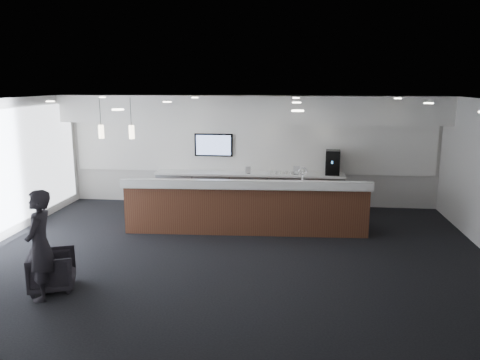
# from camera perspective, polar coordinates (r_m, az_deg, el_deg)

# --- Properties ---
(ground) EXTENTS (10.00, 10.00, 0.00)m
(ground) POSITION_cam_1_polar(r_m,az_deg,el_deg) (9.30, -1.04, -9.13)
(ground) COLOR black
(ground) RESTS_ON ground
(ceiling) EXTENTS (10.00, 8.00, 0.02)m
(ceiling) POSITION_cam_1_polar(r_m,az_deg,el_deg) (8.69, -1.12, 9.66)
(ceiling) COLOR black
(ceiling) RESTS_ON back_wall
(back_wall) EXTENTS (10.00, 0.02, 3.00)m
(back_wall) POSITION_cam_1_polar(r_m,az_deg,el_deg) (12.80, 1.27, 3.61)
(back_wall) COLOR silver
(back_wall) RESTS_ON ground
(soffit_bulkhead) EXTENTS (10.00, 0.90, 0.70)m
(soffit_bulkhead) POSITION_cam_1_polar(r_m,az_deg,el_deg) (12.24, 1.11, 8.65)
(soffit_bulkhead) COLOR white
(soffit_bulkhead) RESTS_ON back_wall
(alcove_panel) EXTENTS (9.80, 0.06, 1.40)m
(alcove_panel) POSITION_cam_1_polar(r_m,az_deg,el_deg) (12.75, 1.26, 4.04)
(alcove_panel) COLOR white
(alcove_panel) RESTS_ON back_wall
(back_credenza) EXTENTS (5.06, 0.66, 0.95)m
(back_credenza) POSITION_cam_1_polar(r_m,az_deg,el_deg) (12.63, 1.10, -1.21)
(back_credenza) COLOR gray
(back_credenza) RESTS_ON ground
(wall_tv) EXTENTS (1.05, 0.08, 0.62)m
(wall_tv) POSITION_cam_1_polar(r_m,az_deg,el_deg) (12.81, -3.23, 4.29)
(wall_tv) COLOR black
(wall_tv) RESTS_ON back_wall
(pendant_left) EXTENTS (0.12, 0.12, 0.30)m
(pendant_left) POSITION_cam_1_polar(r_m,az_deg,el_deg) (10.12, -14.15, 5.35)
(pendant_left) COLOR beige
(pendant_left) RESTS_ON ceiling
(pendant_right) EXTENTS (0.12, 0.12, 0.30)m
(pendant_right) POSITION_cam_1_polar(r_m,az_deg,el_deg) (10.38, -17.78, 5.31)
(pendant_right) COLOR beige
(pendant_right) RESTS_ON ceiling
(ceiling_can_lights) EXTENTS (7.00, 5.00, 0.02)m
(ceiling_can_lights) POSITION_cam_1_polar(r_m,az_deg,el_deg) (8.70, -1.12, 9.46)
(ceiling_can_lights) COLOR white
(ceiling_can_lights) RESTS_ON ceiling
(service_counter) EXTENTS (5.50, 1.16, 1.49)m
(service_counter) POSITION_cam_1_polar(r_m,az_deg,el_deg) (10.59, 0.72, -3.25)
(service_counter) COLOR #50281A
(service_counter) RESTS_ON ground
(coffee_machine) EXTENTS (0.40, 0.51, 0.64)m
(coffee_machine) POSITION_cam_1_polar(r_m,az_deg,el_deg) (12.49, 11.23, 2.11)
(coffee_machine) COLOR black
(coffee_machine) RESTS_ON back_credenza
(info_sign_left) EXTENTS (0.14, 0.07, 0.19)m
(info_sign_left) POSITION_cam_1_polar(r_m,az_deg,el_deg) (12.39, 0.98, 1.22)
(info_sign_left) COLOR silver
(info_sign_left) RESTS_ON back_credenza
(info_sign_right) EXTENTS (0.17, 0.06, 0.23)m
(info_sign_right) POSITION_cam_1_polar(r_m,az_deg,el_deg) (12.37, 6.92, 1.19)
(info_sign_right) COLOR silver
(info_sign_right) RESTS_ON back_credenza
(armchair) EXTENTS (0.91, 0.90, 0.64)m
(armchair) POSITION_cam_1_polar(r_m,az_deg,el_deg) (8.35, -21.90, -10.18)
(armchair) COLOR black
(armchair) RESTS_ON ground
(lounge_guest) EXTENTS (0.51, 0.69, 1.74)m
(lounge_guest) POSITION_cam_1_polar(r_m,az_deg,el_deg) (7.89, -23.19, -7.31)
(lounge_guest) COLOR black
(lounge_guest) RESTS_ON ground
(cup_0) EXTENTS (0.10, 0.10, 0.09)m
(cup_0) POSITION_cam_1_polar(r_m,az_deg,el_deg) (12.39, 6.95, 0.89)
(cup_0) COLOR white
(cup_0) RESTS_ON back_credenza
(cup_1) EXTENTS (0.13, 0.13, 0.09)m
(cup_1) POSITION_cam_1_polar(r_m,az_deg,el_deg) (12.39, 6.30, 0.90)
(cup_1) COLOR white
(cup_1) RESTS_ON back_credenza
(cup_2) EXTENTS (0.12, 0.12, 0.09)m
(cup_2) POSITION_cam_1_polar(r_m,az_deg,el_deg) (12.39, 5.65, 0.92)
(cup_2) COLOR white
(cup_2) RESTS_ON back_credenza
(cup_3) EXTENTS (0.12, 0.12, 0.09)m
(cup_3) POSITION_cam_1_polar(r_m,az_deg,el_deg) (12.39, 5.01, 0.93)
(cup_3) COLOR white
(cup_3) RESTS_ON back_credenza
(cup_4) EXTENTS (0.13, 0.13, 0.09)m
(cup_4) POSITION_cam_1_polar(r_m,az_deg,el_deg) (12.40, 4.36, 0.95)
(cup_4) COLOR white
(cup_4) RESTS_ON back_credenza
(cup_5) EXTENTS (0.10, 0.10, 0.09)m
(cup_5) POSITION_cam_1_polar(r_m,az_deg,el_deg) (12.40, 3.71, 0.96)
(cup_5) COLOR white
(cup_5) RESTS_ON back_credenza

